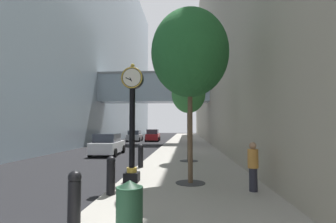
% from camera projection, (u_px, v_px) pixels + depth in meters
% --- Properties ---
extents(ground_plane, '(110.00, 110.00, 0.00)m').
position_uv_depth(ground_plane, '(163.00, 146.00, 29.31)').
color(ground_plane, black).
rests_on(ground_plane, ground).
extents(sidewalk_right, '(5.40, 80.00, 0.14)m').
position_uv_depth(sidewalk_right, '(187.00, 143.00, 32.12)').
color(sidewalk_right, '#9E998E').
rests_on(sidewalk_right, ground).
extents(building_block_left, '(22.95, 80.00, 31.59)m').
position_uv_depth(building_block_left, '(70.00, 24.00, 34.07)').
color(building_block_left, '#93A8B7').
rests_on(building_block_left, ground).
extents(building_block_right, '(9.00, 80.00, 27.78)m').
position_uv_depth(building_block_right, '(244.00, 33.00, 32.39)').
color(building_block_right, '#A89E89').
rests_on(building_block_right, ground).
extents(street_clock, '(0.84, 0.55, 4.52)m').
position_uv_depth(street_clock, '(132.00, 116.00, 9.88)').
color(street_clock, black).
rests_on(street_clock, sidewalk_right).
extents(bollard_nearest, '(0.28, 0.28, 1.18)m').
position_uv_depth(bollard_nearest, '(74.00, 198.00, 5.35)').
color(bollard_nearest, black).
rests_on(bollard_nearest, sidewalk_right).
extents(bollard_second, '(0.28, 0.28, 1.18)m').
position_uv_depth(bollard_second, '(111.00, 174.00, 7.95)').
color(bollard_second, black).
rests_on(bollard_second, sidewalk_right).
extents(bollard_fourth, '(0.28, 0.28, 1.18)m').
position_uv_depth(bollard_fourth, '(141.00, 155.00, 13.15)').
color(bollard_fourth, black).
rests_on(bollard_fourth, sidewalk_right).
extents(street_tree_near, '(2.92, 2.92, 6.55)m').
position_uv_depth(street_tree_near, '(190.00, 53.00, 9.77)').
color(street_tree_near, '#333335').
rests_on(street_tree_near, sidewalk_right).
extents(street_tree_mid_near, '(2.07, 2.07, 5.27)m').
position_uv_depth(street_tree_mid_near, '(188.00, 94.00, 15.74)').
color(street_tree_mid_near, '#333335').
rests_on(street_tree_mid_near, sidewalk_right).
extents(trash_bin, '(0.53, 0.53, 1.05)m').
position_uv_depth(trash_bin, '(129.00, 207.00, 5.00)').
color(trash_bin, '#234C33').
rests_on(trash_bin, sidewalk_right).
extents(pedestrian_walking, '(0.41, 0.50, 1.58)m').
position_uv_depth(pedestrian_walking, '(253.00, 166.00, 8.34)').
color(pedestrian_walking, '#23232D').
rests_on(pedestrian_walking, sidewalk_right).
extents(pedestrian_by_clock, '(0.46, 0.46, 1.73)m').
position_uv_depth(pedestrian_by_clock, '(190.00, 144.00, 17.03)').
color(pedestrian_by_clock, '#23232D').
rests_on(pedestrian_by_clock, sidewalk_right).
extents(car_white_near, '(2.15, 4.39, 1.65)m').
position_uv_depth(car_white_near, '(108.00, 145.00, 20.00)').
color(car_white_near, silver).
rests_on(car_white_near, ground).
extents(car_red_mid, '(2.14, 4.22, 1.75)m').
position_uv_depth(car_red_mid, '(153.00, 135.00, 38.21)').
color(car_red_mid, '#AD191E').
rests_on(car_red_mid, ground).
extents(car_silver_far, '(2.17, 4.30, 1.59)m').
position_uv_depth(car_silver_far, '(135.00, 136.00, 38.28)').
color(car_silver_far, '#B7BABF').
rests_on(car_silver_far, ground).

